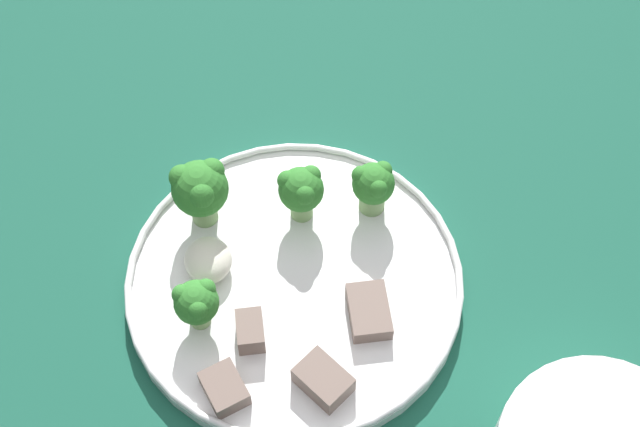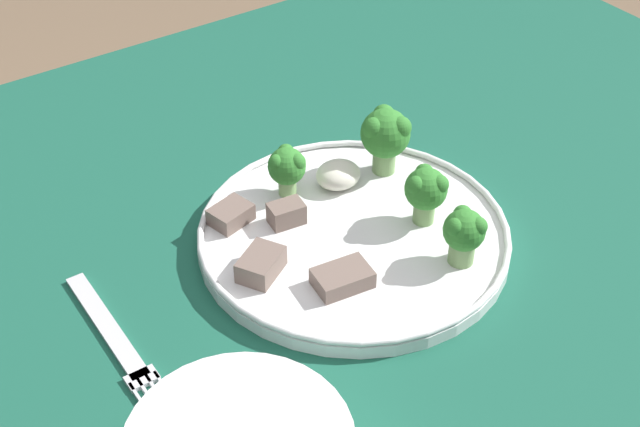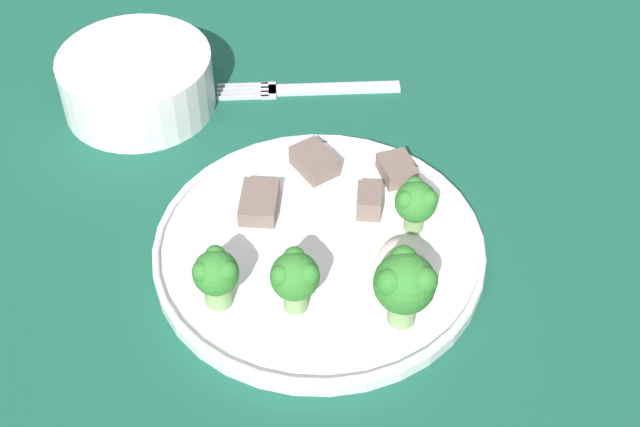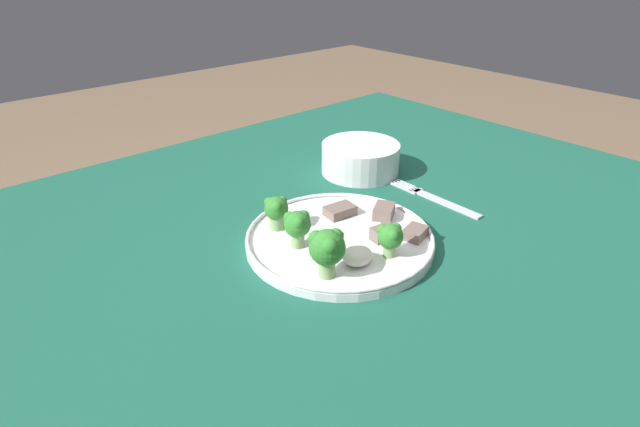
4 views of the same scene
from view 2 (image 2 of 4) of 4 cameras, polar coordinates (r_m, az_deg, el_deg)
table at (r=0.80m, az=0.58°, el=-10.17°), size 1.23×0.99×0.70m
dinner_plate at (r=0.78m, az=2.16°, el=-1.38°), size 0.27×0.27×0.02m
fork at (r=0.72m, az=-12.74°, el=-8.16°), size 0.02×0.18×0.00m
broccoli_floret_near_rim_left at (r=0.78m, az=6.79°, el=1.53°), size 0.04×0.04×0.05m
broccoli_floret_center_left at (r=0.74m, az=9.21°, el=-1.18°), size 0.04×0.04×0.05m
broccoli_floret_back_left at (r=0.81m, az=-2.14°, el=3.03°), size 0.04×0.04×0.05m
broccoli_floret_front_left at (r=0.83m, az=4.21°, el=5.11°), size 0.05×0.05×0.07m
meat_slice_front_slice at (r=0.72m, az=1.63°, el=-4.32°), size 0.05×0.04×0.02m
meat_slice_middle_slice at (r=0.79m, az=-5.73°, el=-0.07°), size 0.04×0.04×0.02m
meat_slice_rear_slice at (r=0.79m, az=-2.16°, el=-0.00°), size 0.03×0.02×0.02m
meat_slice_edge_slice at (r=0.74m, az=-3.80°, el=-3.27°), size 0.05×0.05×0.02m
sauce_dollop at (r=0.83m, az=1.17°, el=2.51°), size 0.04×0.04×0.02m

